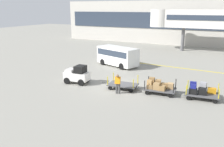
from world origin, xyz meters
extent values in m
plane|color=gray|center=(0.00, 0.00, 0.00)|extent=(120.00, 120.00, 0.00)
cube|color=yellow|center=(3.45, 8.76, 0.00)|extent=(16.13, 1.19, 0.01)
cube|color=#BCB7AD|center=(0.00, 26.00, 3.78)|extent=(46.08, 2.40, 7.55)
cube|color=#2D3847|center=(0.00, 24.75, 4.15)|extent=(43.77, 0.12, 2.80)
cube|color=silver|center=(4.84, 20.00, 4.78)|extent=(13.54, 2.20, 2.60)
cylinder|color=silver|center=(-2.53, 20.00, 4.78)|extent=(3.00, 3.00, 2.60)
cube|color=#2D3847|center=(4.84, 18.86, 4.98)|extent=(12.18, 0.08, 0.70)
cylinder|color=#59595B|center=(1.12, 20.00, 1.74)|extent=(0.50, 0.50, 3.48)
cube|color=white|center=(-3.73, -0.78, 0.63)|extent=(2.19, 1.29, 0.70)
cube|color=black|center=(-3.36, -0.74, 1.28)|extent=(0.89, 1.06, 0.60)
cube|color=silver|center=(-4.30, -0.83, 1.10)|extent=(0.79, 1.00, 0.24)
cylinder|color=black|center=(-4.46, -0.32, 0.28)|extent=(0.57, 0.23, 0.56)
cylinder|color=black|center=(-4.36, -1.36, 0.28)|extent=(0.57, 0.23, 0.56)
cylinder|color=black|center=(-3.10, -0.19, 0.28)|extent=(0.57, 0.23, 0.56)
cylinder|color=black|center=(-3.00, -1.23, 0.28)|extent=(0.57, 0.23, 0.56)
cube|color=#4C4C4F|center=(0.45, -0.38, 0.36)|extent=(2.42, 1.61, 0.08)
cylinder|color=gold|center=(-0.66, 0.16, 0.75)|extent=(0.06, 0.06, 0.70)
cylinder|color=gold|center=(-0.54, -1.12, 0.75)|extent=(0.06, 0.06, 0.70)
cylinder|color=gold|center=(1.45, 0.36, 0.75)|extent=(0.06, 0.06, 0.70)
cylinder|color=gold|center=(1.57, -0.92, 0.75)|extent=(0.06, 0.06, 0.70)
cylinder|color=black|center=(-0.46, 0.13, 0.16)|extent=(0.33, 0.13, 0.32)
cylinder|color=black|center=(-0.35, -1.05, 0.16)|extent=(0.33, 0.13, 0.32)
cylinder|color=black|center=(1.26, 0.29, 0.16)|extent=(0.33, 0.13, 0.32)
cylinder|color=black|center=(1.37, -0.89, 0.16)|extent=(0.33, 0.13, 0.32)
cylinder|color=#333333|center=(-1.04, -0.52, 0.34)|extent=(0.70, 0.12, 0.05)
cube|color=#4C4C4F|center=(3.44, -0.10, 0.36)|extent=(2.42, 1.61, 0.08)
cylinder|color=black|center=(2.33, 0.44, 0.75)|extent=(0.06, 0.06, 0.70)
cylinder|color=black|center=(2.45, -0.84, 0.75)|extent=(0.06, 0.06, 0.70)
cylinder|color=black|center=(4.43, 0.64, 0.75)|extent=(0.06, 0.06, 0.70)
cylinder|color=black|center=(4.55, -0.64, 0.75)|extent=(0.06, 0.06, 0.70)
cylinder|color=black|center=(2.53, 0.41, 0.16)|extent=(0.33, 0.13, 0.32)
cylinder|color=black|center=(2.64, -0.77, 0.16)|extent=(0.33, 0.13, 0.32)
cylinder|color=black|center=(4.24, 0.58, 0.16)|extent=(0.33, 0.13, 0.32)
cylinder|color=black|center=(4.36, -0.61, 0.16)|extent=(0.33, 0.13, 0.32)
cylinder|color=#333333|center=(1.95, -0.24, 0.34)|extent=(0.70, 0.12, 0.05)
cube|color=tan|center=(2.70, 0.11, 0.61)|extent=(0.53, 0.48, 0.42)
cube|color=#9E7A4C|center=(2.72, -0.45, 0.57)|extent=(0.52, 0.49, 0.33)
cube|color=olive|center=(3.18, 0.20, 0.56)|extent=(0.45, 0.47, 0.33)
cube|color=#9E7A4C|center=(3.25, -0.44, 0.66)|extent=(0.47, 0.39, 0.52)
cube|color=olive|center=(3.65, 0.28, 0.57)|extent=(0.51, 0.47, 0.35)
cube|color=olive|center=(3.69, -0.41, 0.58)|extent=(0.43, 0.50, 0.35)
cube|color=tan|center=(4.12, 0.25, 0.61)|extent=(0.51, 0.52, 0.42)
cube|color=olive|center=(2.70, 0.11, 0.97)|extent=(0.43, 0.37, 0.30)
cube|color=#A87F4C|center=(2.72, -0.45, 0.90)|extent=(0.42, 0.35, 0.34)
cube|color=#A87F4C|center=(3.18, 0.20, 0.86)|extent=(0.48, 0.42, 0.26)
cube|color=#4C4C4F|center=(6.43, 0.19, 0.36)|extent=(2.42, 1.61, 0.08)
cylinder|color=gold|center=(5.31, 0.73, 0.75)|extent=(0.06, 0.06, 0.70)
cylinder|color=gold|center=(5.43, -0.55, 0.75)|extent=(0.06, 0.06, 0.70)
cylinder|color=gold|center=(7.42, 0.93, 0.75)|extent=(0.06, 0.06, 0.70)
cylinder|color=gold|center=(7.54, -0.35, 0.75)|extent=(0.06, 0.06, 0.70)
cylinder|color=black|center=(5.51, 0.70, 0.16)|extent=(0.33, 0.13, 0.32)
cylinder|color=black|center=(5.62, -0.49, 0.16)|extent=(0.33, 0.13, 0.32)
cylinder|color=black|center=(7.23, 0.86, 0.16)|extent=(0.33, 0.13, 0.32)
cylinder|color=black|center=(7.34, -0.32, 0.16)|extent=(0.33, 0.13, 0.32)
cylinder|color=#333333|center=(4.93, 0.05, 0.34)|extent=(0.70, 0.12, 0.05)
cube|color=#236B2D|center=(5.73, 0.45, 0.61)|extent=(0.47, 0.33, 0.42)
cube|color=black|center=(5.84, -0.22, 0.62)|extent=(0.54, 0.29, 0.44)
cube|color=black|center=(6.42, 0.51, 0.61)|extent=(0.51, 0.31, 0.43)
cube|color=black|center=(6.44, -0.09, 0.64)|extent=(0.58, 0.32, 0.48)
cube|color=orange|center=(7.02, 0.58, 0.60)|extent=(0.62, 0.41, 0.39)
cube|color=navy|center=(5.73, 0.45, 0.97)|extent=(0.46, 0.29, 0.29)
cube|color=navy|center=(5.84, -0.22, 0.98)|extent=(0.40, 0.36, 0.28)
cube|color=#99999E|center=(6.42, 0.51, 0.99)|extent=(0.47, 0.39, 0.33)
cylinder|color=#4C4C4C|center=(0.47, -1.55, 0.41)|extent=(0.16, 0.16, 0.82)
cylinder|color=#4C4C4C|center=(0.66, -1.50, 0.41)|extent=(0.16, 0.16, 0.82)
cube|color=orange|center=(0.59, -1.62, 1.09)|extent=(0.49, 0.50, 0.61)
sphere|color=#8C6647|center=(0.61, -1.74, 1.45)|extent=(0.22, 0.22, 0.22)
cube|color=white|center=(-3.39, 6.62, 1.15)|extent=(5.16, 3.34, 1.90)
cube|color=#2D3847|center=(-3.39, 6.62, 1.55)|extent=(4.81, 3.26, 0.64)
cylinder|color=black|center=(-5.08, 6.27, 0.34)|extent=(0.72, 0.45, 0.68)
cylinder|color=black|center=(-2.26, 5.32, 0.34)|extent=(0.72, 0.45, 0.68)
cone|color=orange|center=(-4.27, 10.95, 0.28)|extent=(0.36, 0.36, 0.55)
cone|color=orange|center=(-6.45, 10.31, 0.28)|extent=(0.36, 0.36, 0.55)
camera|label=1|loc=(7.97, -17.10, 6.34)|focal=38.41mm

